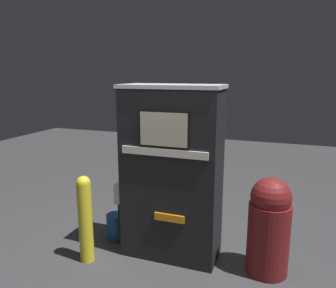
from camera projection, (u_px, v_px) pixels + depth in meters
ground_plane at (164, 264)px, 3.53m from camera, size 14.00×14.00×0.00m
gas_pump at (172, 173)px, 3.55m from camera, size 1.15×0.52×1.91m
safety_bollard at (85, 217)px, 3.51m from camera, size 0.15×0.15×0.97m
trash_bin at (269, 225)px, 3.29m from camera, size 0.42×0.42×1.02m
squeegee_bucket at (116, 226)px, 4.04m from camera, size 0.23×0.23×0.72m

